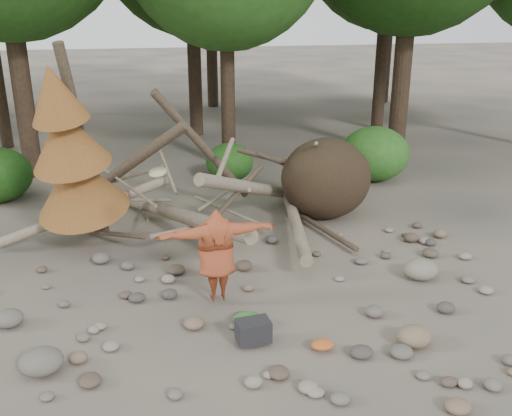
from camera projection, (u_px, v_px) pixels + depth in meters
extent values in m
plane|color=#514C44|center=(257.00, 316.00, 9.66)|extent=(120.00, 120.00, 0.00)
ellipsoid|color=#332619|center=(326.00, 179.00, 13.77)|extent=(2.20, 1.87, 1.98)
cylinder|color=gray|center=(179.00, 215.00, 12.68)|extent=(2.61, 5.11, 1.08)
cylinder|color=gray|center=(254.00, 188.00, 13.37)|extent=(3.18, 3.71, 1.90)
cylinder|color=brown|center=(122.00, 170.00, 12.99)|extent=(3.08, 1.91, 2.49)
cylinder|color=gray|center=(294.00, 218.00, 13.06)|extent=(1.13, 4.98, 0.43)
cylinder|color=brown|center=(203.00, 147.00, 13.40)|extent=(2.39, 1.03, 2.89)
cylinder|color=gray|center=(87.00, 210.00, 12.53)|extent=(3.71, 0.86, 1.20)
cylinder|color=#4C3F30|center=(111.00, 234.00, 12.30)|extent=(1.52, 1.70, 0.49)
cylinder|color=gray|center=(227.00, 191.00, 13.47)|extent=(1.57, 0.85, 0.69)
cylinder|color=#4C3F30|center=(288.00, 165.00, 14.10)|extent=(1.92, 1.25, 1.10)
cylinder|color=gray|center=(167.00, 168.00, 12.78)|extent=(0.37, 1.42, 0.85)
cylinder|color=#4C3F30|center=(323.00, 229.00, 12.97)|extent=(0.79, 2.54, 0.12)
cylinder|color=gray|center=(191.00, 228.00, 12.20)|extent=(1.78, 1.11, 0.29)
cylinder|color=#4C3F30|center=(84.00, 146.00, 11.85)|extent=(0.67, 1.13, 4.35)
cone|color=brown|center=(78.00, 182.00, 11.77)|extent=(2.06, 2.13, 1.86)
cone|color=brown|center=(66.00, 137.00, 11.22)|extent=(1.71, 1.78, 1.65)
cone|color=brown|center=(55.00, 93.00, 10.72)|extent=(1.23, 1.30, 1.41)
cylinder|color=#38281C|center=(13.00, 22.00, 15.91)|extent=(0.56, 0.56, 8.96)
cylinder|color=#38281C|center=(227.00, 53.00, 17.09)|extent=(0.44, 0.44, 7.14)
cylinder|color=#38281C|center=(407.00, 11.00, 18.39)|extent=(0.60, 0.60, 9.45)
cylinder|color=#38281C|center=(193.00, 22.00, 21.36)|extent=(0.52, 0.52, 8.54)
cylinder|color=#38281C|center=(384.00, 27.00, 22.49)|extent=(0.50, 0.50, 8.12)
cylinder|color=#38281C|center=(211.00, 15.00, 27.40)|extent=(0.54, 0.54, 8.75)
cylinder|color=#38281C|center=(389.00, 24.00, 28.81)|extent=(0.46, 0.46, 7.84)
ellipsoid|color=#265A1A|center=(230.00, 162.00, 16.79)|extent=(1.40, 1.40, 1.12)
ellipsoid|color=#2F6B21|center=(375.00, 154.00, 16.78)|extent=(2.00, 2.00, 1.60)
imported|color=brown|center=(216.00, 255.00, 9.80)|extent=(2.10, 0.69, 1.68)
cylinder|color=tan|center=(158.00, 172.00, 9.21)|extent=(0.31, 0.32, 0.14)
cube|color=black|center=(253.00, 334.00, 8.83)|extent=(0.55, 0.40, 0.34)
ellipsoid|color=#2F6E2C|center=(247.00, 321.00, 9.34)|extent=(0.46, 0.38, 0.17)
ellipsoid|color=#BC5120|center=(322.00, 347.00, 8.68)|extent=(0.35, 0.29, 0.13)
ellipsoid|color=#666055|center=(41.00, 361.00, 8.13)|extent=(0.63, 0.56, 0.38)
ellipsoid|color=#7D684E|center=(414.00, 336.00, 8.79)|extent=(0.53, 0.48, 0.32)
ellipsoid|color=gray|center=(421.00, 269.00, 10.90)|extent=(0.66, 0.59, 0.39)
ellipsoid|color=#655D55|center=(8.00, 318.00, 9.32)|extent=(0.49, 0.44, 0.29)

